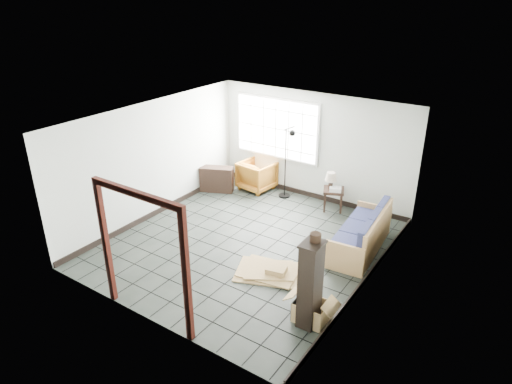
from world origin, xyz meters
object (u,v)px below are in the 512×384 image
Objects in this scene: tall_shelf at (310,284)px; side_table at (334,193)px; armchair at (257,174)px; futon_sofa at (363,236)px.

side_table is at bearing 108.82° from tall_shelf.
armchair is 1.34× the size of side_table.
futon_sofa reaches higher than side_table.
tall_shelf is at bearing 139.15° from armchair.
tall_shelf reaches higher than futon_sofa.
side_table is (2.13, 0.00, 0.01)m from armchair.
futon_sofa is at bearing 165.35° from armchair.
side_table is at bearing 128.83° from futon_sofa.
futon_sofa is 2.56m from tall_shelf.
side_table is at bearing -173.39° from armchair.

